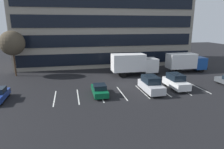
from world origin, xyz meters
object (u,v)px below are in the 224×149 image
box_truck_white (134,63)px  suv_silver (151,85)px  box_truck_blue (186,62)px  suv_white (176,81)px  bare_tree (12,43)px  sedan_forest (100,90)px

box_truck_white → suv_silver: size_ratio=1.72×
box_truck_blue → suv_white: bearing=-128.3°
box_truck_blue → suv_white: 11.06m
box_truck_white → bare_tree: bearing=169.0°
sedan_forest → bare_tree: bearing=135.1°
suv_silver → suv_white: size_ratio=1.04×
suv_silver → bare_tree: bare_tree is taller
suv_silver → suv_white: 4.09m
box_truck_blue → sedan_forest: bearing=-152.5°
box_truck_white → suv_silver: 9.07m
suv_silver → sedan_forest: size_ratio=1.16×
box_truck_blue → sedan_forest: 19.88m
sedan_forest → box_truck_white: bearing=50.0°
suv_silver → sedan_forest: (-6.75, 0.24, -0.34)m
box_truck_white → suv_white: box_truck_white is taller
suv_white → suv_silver: bearing=-169.2°
suv_silver → sedan_forest: bearing=178.0°
suv_white → bare_tree: size_ratio=0.59×
box_truck_blue → suv_silver: box_truck_blue is taller
suv_silver → sedan_forest: suv_silver is taller
sedan_forest → bare_tree: 18.56m
suv_silver → bare_tree: bearing=146.5°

